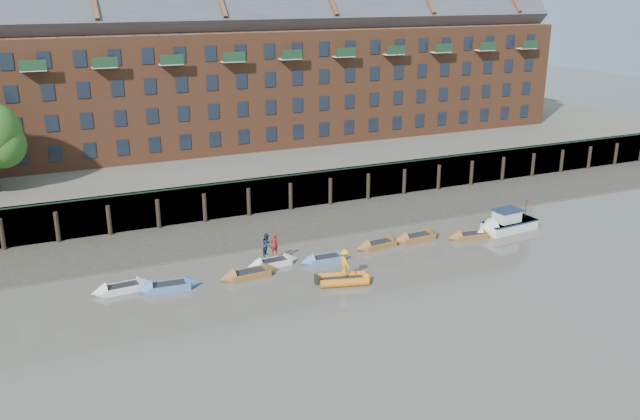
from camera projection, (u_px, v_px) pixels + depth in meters
ground at (391, 314)px, 42.37m from camera, size 220.00×220.00×0.00m
foreshore at (285, 226)px, 57.95m from camera, size 110.00×8.00×0.50m
mud_band at (301, 239)px, 55.00m from camera, size 110.00×1.60×0.10m
river_wall at (267, 195)px, 61.24m from camera, size 110.00×1.23×3.30m
bank_terrace at (224, 161)px, 73.02m from camera, size 110.00×28.00×3.20m
apartment_terrace at (217, 54)px, 70.36m from camera, size 80.60×15.56×20.98m
rowboat_0 at (123, 288)px, 45.58m from camera, size 4.27×1.46×1.22m
rowboat_1 at (169, 286)px, 45.79m from camera, size 4.46×1.63×1.27m
rowboat_2 at (249, 274)px, 47.74m from camera, size 4.56×1.56×1.30m
rowboat_3 at (273, 262)px, 49.80m from camera, size 4.05×1.31×1.16m
rowboat_4 at (326, 259)px, 50.45m from camera, size 4.10×1.29×1.18m
rowboat_5 at (378, 244)px, 53.26m from camera, size 4.39×1.73×1.24m
rowboat_6 at (417, 237)px, 54.71m from camera, size 4.53×1.48×1.30m
rowboat_7 at (471, 236)px, 55.14m from camera, size 4.23×1.70×1.19m
rib_tender at (345, 279)px, 46.81m from camera, size 3.79×2.54×0.64m
motor_launch at (501, 225)px, 56.31m from camera, size 6.10×2.47×2.45m
person_rower_a at (274, 244)px, 49.48m from camera, size 0.61×0.41×1.63m
person_rower_b at (267, 245)px, 49.34m from camera, size 1.03×1.03×1.68m
person_rib_crew at (345, 262)px, 46.46m from camera, size 0.74×1.23×1.86m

